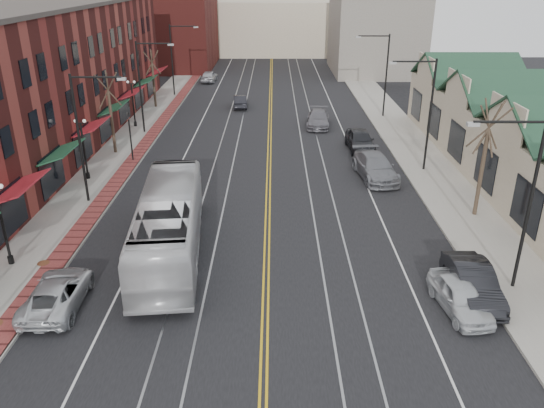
{
  "coord_description": "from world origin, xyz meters",
  "views": [
    {
      "loc": [
        0.35,
        -15.11,
        13.52
      ],
      "look_at": [
        0.27,
        11.23,
        2.0
      ],
      "focal_mm": 35.0,
      "sensor_mm": 36.0,
      "label": 1
    }
  ],
  "objects_px": {
    "transit_bus": "(169,224)",
    "parked_car_d": "(360,140)",
    "parked_car_a": "(460,296)",
    "parked_car_c": "(375,167)",
    "parked_suv": "(57,293)",
    "parked_car_b": "(473,282)"
  },
  "relations": [
    {
      "from": "parked_car_b",
      "to": "parked_car_d",
      "type": "xyz_separation_m",
      "value": [
        -1.8,
        21.77,
        0.07
      ]
    },
    {
      "from": "transit_bus",
      "to": "parked_suv",
      "type": "bearing_deg",
      "value": 43.97
    },
    {
      "from": "transit_bus",
      "to": "parked_car_d",
      "type": "bearing_deg",
      "value": -130.73
    },
    {
      "from": "transit_bus",
      "to": "parked_car_b",
      "type": "bearing_deg",
      "value": 158.66
    },
    {
      "from": "parked_car_c",
      "to": "parked_car_d",
      "type": "xyz_separation_m",
      "value": [
        -0.1,
        6.51,
        0.01
      ]
    },
    {
      "from": "parked_car_a",
      "to": "parked_car_c",
      "type": "distance_m",
      "value": 16.29
    },
    {
      "from": "parked_car_a",
      "to": "parked_car_d",
      "type": "height_order",
      "value": "parked_car_d"
    },
    {
      "from": "parked_suv",
      "to": "transit_bus",
      "type": "bearing_deg",
      "value": -132.38
    },
    {
      "from": "transit_bus",
      "to": "parked_car_d",
      "type": "relative_size",
      "value": 2.48
    },
    {
      "from": "transit_bus",
      "to": "parked_car_c",
      "type": "distance_m",
      "value": 16.88
    },
    {
      "from": "parked_car_c",
      "to": "transit_bus",
      "type": "bearing_deg",
      "value": -145.01
    },
    {
      "from": "parked_car_b",
      "to": "parked_suv",
      "type": "bearing_deg",
      "value": -176.89
    },
    {
      "from": "transit_bus",
      "to": "parked_car_a",
      "type": "height_order",
      "value": "transit_bus"
    },
    {
      "from": "parked_suv",
      "to": "parked_car_d",
      "type": "relative_size",
      "value": 0.97
    },
    {
      "from": "transit_bus",
      "to": "parked_car_a",
      "type": "bearing_deg",
      "value": 153.79
    },
    {
      "from": "parked_car_b",
      "to": "parked_car_c",
      "type": "xyz_separation_m",
      "value": [
        -1.7,
        15.26,
        0.05
      ]
    },
    {
      "from": "parked_car_a",
      "to": "parked_car_c",
      "type": "bearing_deg",
      "value": 84.98
    },
    {
      "from": "parked_car_d",
      "to": "parked_car_a",
      "type": "bearing_deg",
      "value": -89.73
    },
    {
      "from": "parked_suv",
      "to": "parked_car_c",
      "type": "relative_size",
      "value": 0.84
    },
    {
      "from": "parked_suv",
      "to": "parked_car_b",
      "type": "distance_m",
      "value": 18.42
    },
    {
      "from": "transit_bus",
      "to": "parked_car_b",
      "type": "xyz_separation_m",
      "value": [
        14.3,
        -4.05,
        -0.94
      ]
    },
    {
      "from": "parked_car_a",
      "to": "parked_car_d",
      "type": "xyz_separation_m",
      "value": [
        -0.92,
        22.79,
        0.15
      ]
    }
  ]
}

